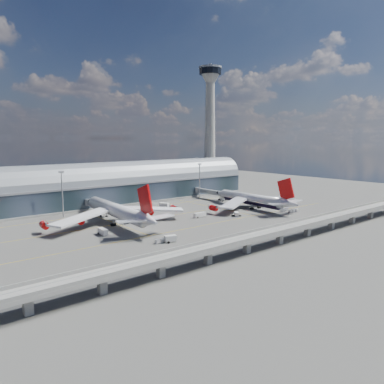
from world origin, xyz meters
TOP-DOWN VIEW (x-y plane):
  - ground at (0.00, 0.00)m, footprint 500.00×500.00m
  - taxi_lines at (0.00, 22.11)m, footprint 200.00×80.12m
  - terminal at (0.00, 77.99)m, footprint 200.00×30.00m
  - control_tower at (85.00, 83.00)m, footprint 19.00×19.00m
  - guideway at (-0.00, -55.00)m, footprint 220.00×8.50m
  - floodlight_mast_left at (-50.00, 55.00)m, footprint 3.00×0.70m
  - floodlight_mast_right at (50.00, 55.00)m, footprint 3.00×0.70m
  - airliner_left at (-34.89, 19.52)m, footprint 74.91×78.71m
  - airliner_right at (51.86, 5.54)m, footprint 65.66×68.62m
  - jet_bridge_left at (-31.23, 53.12)m, footprint 4.40×28.00m
  - jet_bridge_right at (55.43, 51.18)m, footprint 4.40×32.00m
  - service_truck_0 at (-50.52, 5.05)m, footprint 2.79×7.02m
  - service_truck_1 at (-33.93, -24.33)m, footprint 5.41×3.51m
  - service_truck_2 at (8.30, 5.88)m, footprint 7.52×2.60m
  - service_truck_3 at (26.02, -5.10)m, footprint 4.73×5.24m
  - service_truck_4 at (58.23, 40.07)m, footprint 4.16×5.64m
  - service_truck_5 at (10.15, 42.82)m, footprint 4.46×6.72m
  - cargo_train_0 at (-36.87, -22.90)m, footprint 7.60×1.94m
  - cargo_train_1 at (60.68, -18.28)m, footprint 7.57×2.56m
  - cargo_train_2 at (59.99, -12.45)m, footprint 9.49×3.40m

SIDE VIEW (x-z plane):
  - ground at x=0.00m, z-range 0.00..0.00m
  - taxi_lines at x=0.00m, z-range 0.00..0.01m
  - cargo_train_2 at x=59.99m, z-range 0.03..1.60m
  - cargo_train_1 at x=60.68m, z-range 0.04..1.70m
  - cargo_train_0 at x=-36.87m, z-range 0.04..1.72m
  - service_truck_3 at x=26.02m, z-range 0.03..2.51m
  - service_truck_2 at x=8.30m, z-range 0.06..2.75m
  - service_truck_1 at x=-33.93m, z-range 0.01..2.91m
  - service_truck_0 at x=-50.52m, z-range 0.05..2.90m
  - service_truck_4 at x=58.23m, z-range 0.01..2.98m
  - service_truck_5 at x=10.15m, z-range 0.03..3.07m
  - jet_bridge_left at x=-31.23m, z-range 1.55..8.80m
  - jet_bridge_right at x=55.43m, z-range 1.56..8.81m
  - guideway at x=0.00m, z-range 1.69..8.89m
  - airliner_right at x=51.86m, z-range -5.24..16.54m
  - airliner_left at x=-34.89m, z-range -5.14..18.84m
  - terminal at x=0.00m, z-range -2.66..25.34m
  - floodlight_mast_left at x=-50.00m, z-range 0.78..26.48m
  - floodlight_mast_right at x=50.00m, z-range 0.78..26.48m
  - control_tower at x=85.00m, z-range 0.14..103.14m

